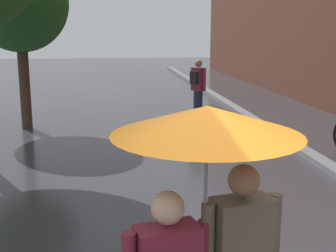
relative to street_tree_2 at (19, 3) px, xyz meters
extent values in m
cube|color=slate|center=(6.25, 0.27, -3.16)|extent=(0.30, 36.00, 0.12)
cylinder|color=#473323|center=(0.00, 0.00, -2.07)|extent=(0.28, 0.28, 2.31)
ellipsoid|color=#235623|center=(0.00, 0.00, 0.02)|extent=(2.47, 2.47, 2.50)
sphere|color=beige|center=(2.56, -9.50, -1.72)|extent=(0.21, 0.21, 0.21)
cube|color=#665B4C|center=(3.07, -9.38, -2.05)|extent=(0.44, 0.31, 0.64)
sphere|color=#9E7051|center=(3.07, -9.38, -1.61)|extent=(0.21, 0.21, 0.21)
cylinder|color=#665B4C|center=(2.83, -9.44, -2.02)|extent=(0.09, 0.09, 0.58)
cylinder|color=#665B4C|center=(3.32, -9.33, -2.02)|extent=(0.09, 0.09, 0.58)
cylinder|color=#9E9EA3|center=(2.81, -9.42, -1.85)|extent=(0.02, 0.02, 1.16)
cone|color=orange|center=(2.81, -9.42, -1.20)|extent=(1.19, 1.19, 0.18)
cylinder|color=#1E233D|center=(4.71, 0.41, -2.79)|extent=(0.26, 0.26, 0.87)
cube|color=maroon|center=(4.71, 0.41, -2.03)|extent=(0.39, 0.46, 0.65)
sphere|color=#9E7051|center=(4.71, 0.41, -1.58)|extent=(0.21, 0.21, 0.21)
cylinder|color=maroon|center=(4.58, 0.63, -2.00)|extent=(0.09, 0.09, 0.59)
cylinder|color=maroon|center=(4.84, 0.20, -2.00)|extent=(0.09, 0.09, 0.59)
cube|color=black|center=(4.59, 0.34, -1.97)|extent=(0.25, 0.30, 0.36)
camera|label=1|loc=(2.24, -12.04, -0.66)|focal=47.80mm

